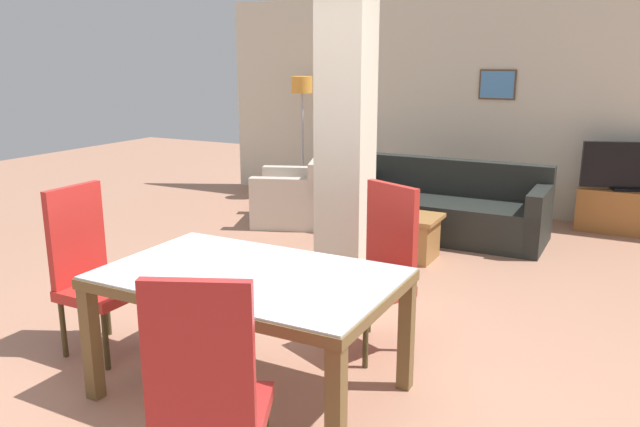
{
  "coord_description": "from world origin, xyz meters",
  "views": [
    {
      "loc": [
        1.89,
        -2.75,
        1.92
      ],
      "look_at": [
        0.0,
        0.86,
        0.9
      ],
      "focal_mm": 35.0,
      "sensor_mm": 36.0,
      "label": 1
    }
  ],
  "objects_px": {
    "dining_table": "(250,296)",
    "floor_lamp": "(302,98)",
    "dining_chair_far_right": "(379,265)",
    "dining_chair_near_right": "(208,394)",
    "armchair": "(296,199)",
    "tv_screen": "(636,167)",
    "bottle": "(399,208)",
    "tv_stand": "(630,212)",
    "sofa": "(445,210)",
    "dining_chair_head_left": "(91,267)",
    "coffee_table": "(406,236)"
  },
  "relations": [
    {
      "from": "dining_table",
      "to": "floor_lamp",
      "type": "xyz_separation_m",
      "value": [
        -2.29,
        4.72,
        0.79
      ]
    },
    {
      "from": "dining_chair_far_right",
      "to": "floor_lamp",
      "type": "bearing_deg",
      "value": -30.64
    },
    {
      "from": "dining_chair_near_right",
      "to": "floor_lamp",
      "type": "relative_size",
      "value": 0.67
    },
    {
      "from": "armchair",
      "to": "tv_screen",
      "type": "relative_size",
      "value": 1.04
    },
    {
      "from": "bottle",
      "to": "tv_stand",
      "type": "relative_size",
      "value": 0.24
    },
    {
      "from": "dining_table",
      "to": "sofa",
      "type": "xyz_separation_m",
      "value": [
        0.02,
        3.8,
        -0.32
      ]
    },
    {
      "from": "dining_chair_head_left",
      "to": "tv_stand",
      "type": "bearing_deg",
      "value": 147.47
    },
    {
      "from": "dining_chair_far_right",
      "to": "dining_chair_head_left",
      "type": "bearing_deg",
      "value": 52.97
    },
    {
      "from": "tv_stand",
      "to": "bottle",
      "type": "bearing_deg",
      "value": -132.12
    },
    {
      "from": "dining_chair_far_right",
      "to": "coffee_table",
      "type": "height_order",
      "value": "dining_chair_far_right"
    },
    {
      "from": "tv_stand",
      "to": "dining_chair_near_right",
      "type": "bearing_deg",
      "value": -103.91
    },
    {
      "from": "tv_screen",
      "to": "dining_chair_head_left",
      "type": "bearing_deg",
      "value": 38.8
    },
    {
      "from": "dining_chair_far_right",
      "to": "coffee_table",
      "type": "relative_size",
      "value": 1.72
    },
    {
      "from": "dining_chair_head_left",
      "to": "sofa",
      "type": "bearing_deg",
      "value": 161.46
    },
    {
      "from": "dining_chair_far_right",
      "to": "bottle",
      "type": "bearing_deg",
      "value": -49.73
    },
    {
      "from": "armchair",
      "to": "coffee_table",
      "type": "bearing_deg",
      "value": -133.99
    },
    {
      "from": "armchair",
      "to": "bottle",
      "type": "relative_size",
      "value": 4.31
    },
    {
      "from": "sofa",
      "to": "dining_chair_head_left",
      "type": "bearing_deg",
      "value": 71.46
    },
    {
      "from": "bottle",
      "to": "coffee_table",
      "type": "bearing_deg",
      "value": 80.81
    },
    {
      "from": "sofa",
      "to": "floor_lamp",
      "type": "bearing_deg",
      "value": -21.62
    },
    {
      "from": "dining_chair_near_right",
      "to": "dining_chair_far_right",
      "type": "height_order",
      "value": "same"
    },
    {
      "from": "dining_chair_near_right",
      "to": "floor_lamp",
      "type": "height_order",
      "value": "floor_lamp"
    },
    {
      "from": "coffee_table",
      "to": "tv_screen",
      "type": "xyz_separation_m",
      "value": [
        1.92,
        2.01,
        0.53
      ]
    },
    {
      "from": "dining_chair_far_right",
      "to": "bottle",
      "type": "height_order",
      "value": "dining_chair_far_right"
    },
    {
      "from": "dining_table",
      "to": "floor_lamp",
      "type": "height_order",
      "value": "floor_lamp"
    },
    {
      "from": "armchair",
      "to": "dining_chair_head_left",
      "type": "bearing_deg",
      "value": 166.6
    },
    {
      "from": "dining_chair_head_left",
      "to": "dining_table",
      "type": "bearing_deg",
      "value": 90.0
    },
    {
      "from": "dining_chair_far_right",
      "to": "coffee_table",
      "type": "bearing_deg",
      "value": -51.6
    },
    {
      "from": "dining_chair_near_right",
      "to": "dining_chair_far_right",
      "type": "relative_size",
      "value": 1.0
    },
    {
      "from": "sofa",
      "to": "coffee_table",
      "type": "xyz_separation_m",
      "value": [
        -0.11,
        -0.96,
        -0.06
      ]
    },
    {
      "from": "sofa",
      "to": "tv_screen",
      "type": "distance_m",
      "value": 2.15
    },
    {
      "from": "dining_chair_head_left",
      "to": "sofa",
      "type": "height_order",
      "value": "dining_chair_head_left"
    },
    {
      "from": "dining_chair_near_right",
      "to": "sofa",
      "type": "distance_m",
      "value": 4.75
    },
    {
      "from": "dining_table",
      "to": "tv_screen",
      "type": "xyz_separation_m",
      "value": [
        1.84,
        4.85,
        0.14
      ]
    },
    {
      "from": "sofa",
      "to": "coffee_table",
      "type": "bearing_deg",
      "value": 83.64
    },
    {
      "from": "dining_chair_head_left",
      "to": "tv_stand",
      "type": "relative_size",
      "value": 0.99
    },
    {
      "from": "sofa",
      "to": "floor_lamp",
      "type": "xyz_separation_m",
      "value": [
        -2.31,
        0.92,
        1.11
      ]
    },
    {
      "from": "floor_lamp",
      "to": "tv_stand",
      "type": "bearing_deg",
      "value": 1.78
    },
    {
      "from": "dining_table",
      "to": "sofa",
      "type": "distance_m",
      "value": 3.82
    },
    {
      "from": "sofa",
      "to": "coffee_table",
      "type": "distance_m",
      "value": 0.97
    },
    {
      "from": "dining_table",
      "to": "tv_stand",
      "type": "relative_size",
      "value": 1.47
    },
    {
      "from": "dining_chair_far_right",
      "to": "bottle",
      "type": "relative_size",
      "value": 4.2
    },
    {
      "from": "tv_screen",
      "to": "dining_chair_near_right",
      "type": "bearing_deg",
      "value": 57.42
    },
    {
      "from": "sofa",
      "to": "tv_stand",
      "type": "xyz_separation_m",
      "value": [
        1.82,
        1.04,
        -0.04
      ]
    },
    {
      "from": "dining_table",
      "to": "tv_stand",
      "type": "xyz_separation_m",
      "value": [
        1.84,
        4.85,
        -0.36
      ]
    },
    {
      "from": "dining_table",
      "to": "sofa",
      "type": "relative_size",
      "value": 0.77
    },
    {
      "from": "sofa",
      "to": "floor_lamp",
      "type": "relative_size",
      "value": 1.29
    },
    {
      "from": "armchair",
      "to": "tv_stand",
      "type": "bearing_deg",
      "value": -90.83
    },
    {
      "from": "dining_chair_near_right",
      "to": "bottle",
      "type": "height_order",
      "value": "dining_chair_near_right"
    },
    {
      "from": "dining_chair_head_left",
      "to": "dining_chair_near_right",
      "type": "height_order",
      "value": "same"
    }
  ]
}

